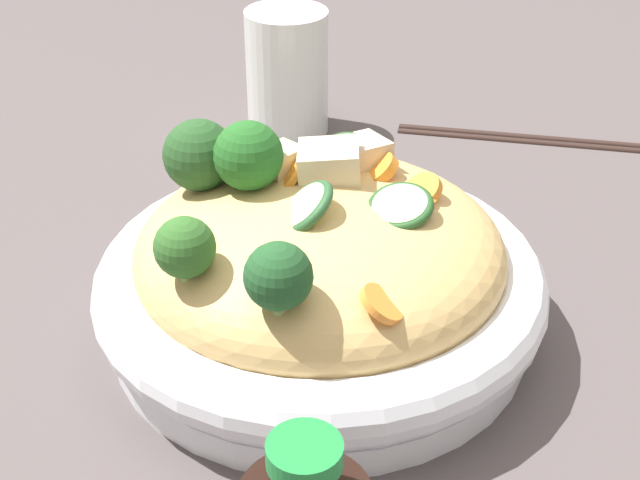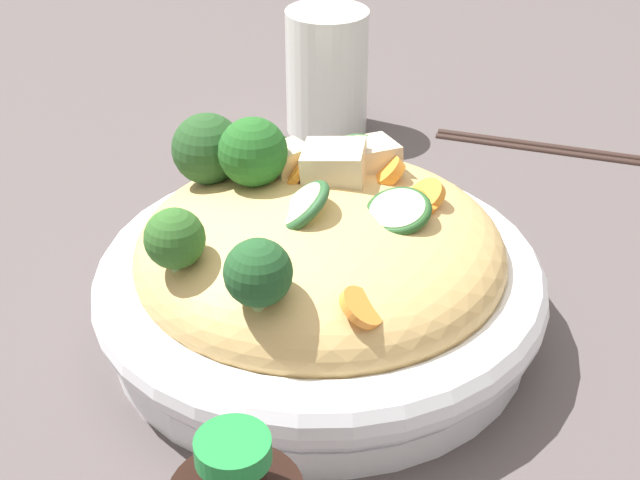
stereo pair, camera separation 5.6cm
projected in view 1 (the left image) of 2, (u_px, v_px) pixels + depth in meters
The scene contains 9 objects.
ground_plane at pixel (320, 327), 0.60m from camera, with size 3.00×3.00×0.00m, color #4E4646.
serving_bowl at pixel (320, 291), 0.58m from camera, with size 0.29×0.29×0.06m.
noodle_heap at pixel (320, 251), 0.57m from camera, with size 0.23×0.23×0.08m.
broccoli_florets at pixel (225, 191), 0.53m from camera, with size 0.18×0.12×0.07m.
carrot_coins at pixel (376, 200), 0.55m from camera, with size 0.16×0.12×0.04m.
zucchini_slices at pixel (319, 180), 0.57m from camera, with size 0.18×0.12×0.05m.
chicken_chunks at pixel (332, 163), 0.57m from camera, with size 0.06×0.08×0.03m.
chopsticks_pair at pixel (518, 136), 0.83m from camera, with size 0.17×0.16×0.01m.
drinking_glass at pixel (287, 72), 0.82m from camera, with size 0.07×0.07×0.11m.
Camera 1 is at (0.38, -0.28, 0.37)m, focal length 50.99 mm.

